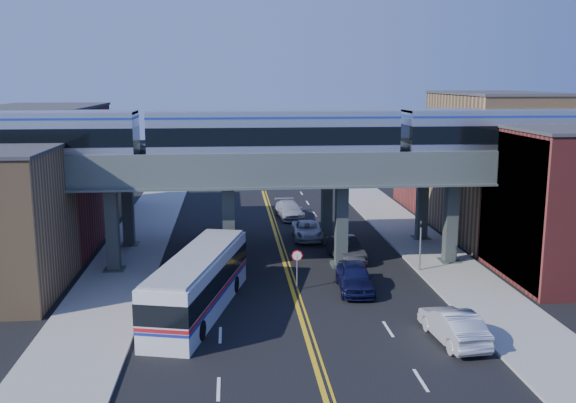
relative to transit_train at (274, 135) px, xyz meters
name	(u,v)px	position (x,y,z in m)	size (l,w,h in m)	color
ground	(297,306)	(0.82, -8.00, -9.48)	(120.00, 120.00, 0.00)	black
sidewalk_west	(126,263)	(-10.68, 2.00, -9.40)	(5.00, 70.00, 0.16)	gray
sidewalk_east	(434,255)	(12.32, 2.00, -9.40)	(5.00, 70.00, 0.16)	gray
building_west_b	(45,178)	(-17.68, 8.00, -3.98)	(8.00, 14.00, 11.00)	maroon
building_west_c	(83,173)	(-17.68, 21.00, -5.48)	(8.00, 10.00, 8.00)	olive
building_east_a	(567,205)	(19.32, -4.00, -4.48)	(8.00, 10.00, 10.00)	maroon
building_east_b	(495,166)	(19.32, 8.00, -3.48)	(8.00, 14.00, 12.00)	olive
building_east_c	(444,164)	(19.32, 21.00, -4.98)	(8.00, 10.00, 9.00)	maroon
mural_panel	(510,210)	(15.37, -4.00, -4.73)	(0.10, 9.50, 9.50)	teal
elevated_viaduct_near	(286,178)	(0.82, 0.00, -3.01)	(52.00, 3.60, 7.40)	#38413D
elevated_viaduct_far	(278,165)	(0.82, 7.00, -3.01)	(52.00, 3.60, 7.40)	#38413D
transit_train	(274,135)	(0.00, 0.00, 0.00)	(52.48, 3.29, 3.85)	black
stop_sign	(297,263)	(1.12, -5.00, -7.72)	(0.76, 0.09, 2.63)	slate
traffic_signal	(421,240)	(10.02, -2.00, -7.18)	(0.15, 0.18, 4.10)	slate
transit_bus	(199,283)	(-4.93, -8.33, -7.80)	(5.78, 13.01, 3.27)	silver
car_lane_a	(355,277)	(4.75, -5.51, -8.58)	(2.12, 5.27, 1.79)	black
car_lane_b	(345,249)	(5.43, 1.61, -8.63)	(1.79, 5.12, 1.69)	#27272A
car_lane_c	(307,230)	(3.39, 8.22, -8.76)	(2.39, 5.18, 1.44)	silver
car_lane_d	(289,210)	(2.62, 16.53, -8.68)	(2.22, 5.47, 1.59)	#AAA9AE
car_parked_curb	(453,325)	(8.22, -13.89, -8.62)	(1.82, 5.23, 1.72)	#B3B4B8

